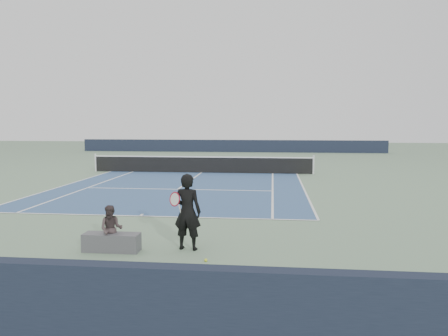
# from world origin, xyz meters

# --- Properties ---
(ground) EXTENTS (80.00, 80.00, 0.00)m
(ground) POSITION_xyz_m (0.00, 0.00, 0.00)
(ground) COLOR slate
(court_surface) EXTENTS (10.97, 23.77, 0.01)m
(court_surface) POSITION_xyz_m (0.00, 0.00, 0.01)
(court_surface) COLOR #36547F
(court_surface) RESTS_ON ground
(tennis_net) EXTENTS (12.90, 0.10, 1.07)m
(tennis_net) POSITION_xyz_m (0.00, 0.00, 0.50)
(tennis_net) COLOR silver
(tennis_net) RESTS_ON ground
(windscreen_far) EXTENTS (30.00, 0.25, 1.20)m
(windscreen_far) POSITION_xyz_m (0.00, 17.88, 0.60)
(windscreen_far) COLOR black
(windscreen_far) RESTS_ON ground
(tennis_player) EXTENTS (0.81, 0.56, 1.77)m
(tennis_player) POSITION_xyz_m (2.16, -15.20, 0.89)
(tennis_player) COLOR black
(tennis_player) RESTS_ON ground
(tennis_ball) EXTENTS (0.07, 0.07, 0.07)m
(tennis_ball) POSITION_xyz_m (2.72, -16.05, 0.04)
(tennis_ball) COLOR yellow
(tennis_ball) RESTS_ON ground
(spectator_bench) EXTENTS (1.32, 0.58, 1.10)m
(spectator_bench) POSITION_xyz_m (0.47, -15.53, 0.37)
(spectator_bench) COLOR #4D4C50
(spectator_bench) RESTS_ON ground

